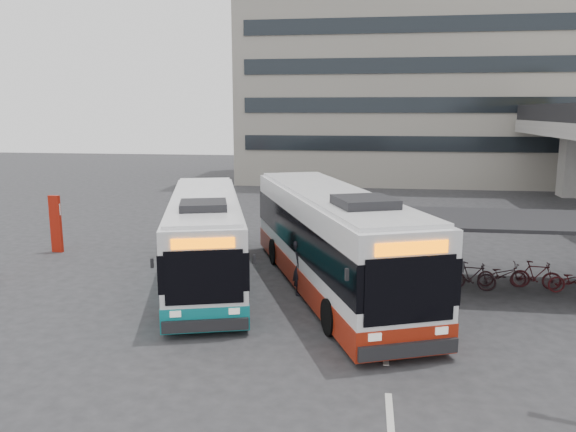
# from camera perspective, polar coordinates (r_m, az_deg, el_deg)

# --- Properties ---
(ground) EXTENTS (120.00, 120.00, 0.00)m
(ground) POSITION_cam_1_polar(r_m,az_deg,el_deg) (18.16, 1.54, -9.34)
(ground) COLOR #28282B
(ground) RESTS_ON ground
(bike_shelter) EXTENTS (10.00, 4.00, 2.54)m
(bike_shelter) POSITION_cam_1_polar(r_m,az_deg,el_deg) (21.58, 25.54, -3.54)
(bike_shelter) COLOR #595B60
(bike_shelter) RESTS_ON ground
(office_block) EXTENTS (30.00, 15.00, 25.00)m
(office_block) POSITION_cam_1_polar(r_m,az_deg,el_deg) (53.48, 12.89, 17.21)
(office_block) COLOR gray
(office_block) RESTS_ON ground
(road_markings) EXTENTS (0.15, 7.60, 0.01)m
(road_markings) POSITION_cam_1_polar(r_m,az_deg,el_deg) (15.29, 9.85, -13.46)
(road_markings) COLOR beige
(road_markings) RESTS_ON ground
(bus_main) EXTENTS (7.11, 12.77, 3.74)m
(bus_main) POSITION_cam_1_polar(r_m,az_deg,el_deg) (19.67, 4.41, -2.50)
(bus_main) COLOR white
(bus_main) RESTS_ON ground
(bus_teal) EXTENTS (5.52, 11.68, 3.38)m
(bus_teal) POSITION_cam_1_polar(r_m,az_deg,el_deg) (21.03, -8.40, -2.18)
(bus_teal) COLOR white
(bus_teal) RESTS_ON ground
(pedestrian) EXTENTS (0.51, 0.73, 1.89)m
(pedestrian) POSITION_cam_1_polar(r_m,az_deg,el_deg) (19.18, 1.21, -5.26)
(pedestrian) COLOR black
(pedestrian) RESTS_ON ground
(sign_totem_north) EXTENTS (0.55, 0.22, 2.54)m
(sign_totem_north) POSITION_cam_1_polar(r_m,az_deg,el_deg) (26.82, -22.52, -0.66)
(sign_totem_north) COLOR #9C1709
(sign_totem_north) RESTS_ON ground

